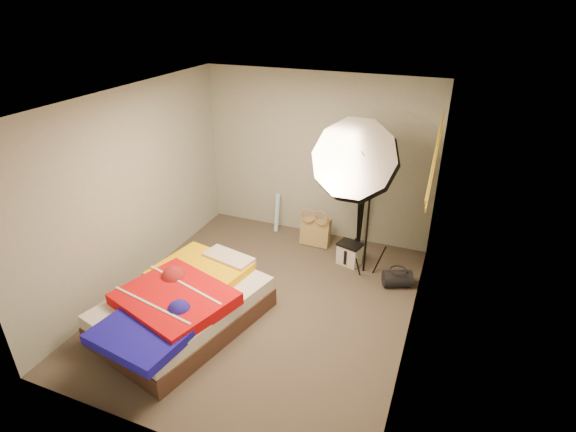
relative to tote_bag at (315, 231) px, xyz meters
The scene contains 15 objects.
floor 1.64m from the tote_bag, 94.96° to the right, with size 4.00×4.00×0.00m, color brown.
ceiling 2.80m from the tote_bag, 94.96° to the right, with size 4.00×4.00×0.00m, color silver.
wall_back 1.10m from the tote_bag, 110.25° to the left, with size 3.50×3.50×0.00m, color #9DA394.
wall_front 3.76m from the tote_bag, 92.23° to the right, with size 3.50×3.50×0.00m, color #9DA394.
wall_left 2.69m from the tote_bag, 139.43° to the right, with size 4.00×4.00×0.00m, color #9DA394.
wall_right 2.50m from the tote_bag, 45.17° to the right, with size 4.00×4.00×0.00m, color #9DA394.
tote_bag is the anchor object (origin of this frame).
wrapping_roll 0.75m from the tote_bag, 163.81° to the left, with size 0.07×0.07×0.62m, color #53B9DC.
camera_case 0.71m from the tote_bag, 28.85° to the right, with size 0.30×0.21×0.30m, color beige.
duffel_bag 1.49m from the tote_bag, 25.24° to the right, with size 0.22×0.22×0.37m, color black.
wall_stripe_upper 2.56m from the tote_bag, 32.66° to the right, with size 0.02×1.10×0.10m, color gold.
wall_stripe_lower 2.33m from the tote_bag, 25.81° to the right, with size 0.02×1.10×0.10m, color gold.
bed 2.45m from the tote_bag, 109.40° to the right, with size 1.69×2.18×0.54m.
photo_umbrella 1.65m from the tote_bag, 40.89° to the right, with size 1.31×0.99×2.26m.
camera_tripod 0.83m from the tote_bag, 21.93° to the left, with size 0.09×0.09×1.26m.
Camera 1 is at (1.95, -4.06, 3.47)m, focal length 28.00 mm.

